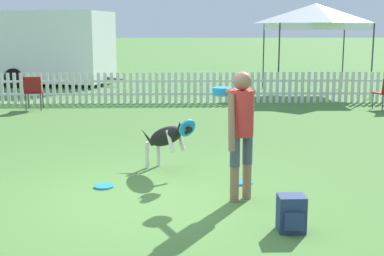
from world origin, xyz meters
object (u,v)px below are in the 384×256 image
Objects in this scene: frisbee_midfield at (104,186)px; frisbee_near_dog at (243,183)px; canopy_tent_main at (315,17)px; equipment_trailer at (44,47)px; handler_person at (240,120)px; backpack_on_grass at (291,214)px; folding_chair_center at (33,90)px; leaping_dog at (167,137)px; frisbee_near_handler at (290,203)px.

frisbee_near_dog is at bearing 3.73° from frisbee_midfield.
equipment_trailer is (-9.21, 2.83, -1.02)m from canopy_tent_main.
handler_person reaches higher than backpack_on_grass.
canopy_tent_main reaches higher than backpack_on_grass.
folding_chair_center is at bearing 85.67° from handler_person.
frisbee_near_handler is (1.46, -1.46, -0.51)m from leaping_dog.
equipment_trailer is at bearing -104.25° from leaping_dog.
frisbee_near_dog is at bearing 42.75° from handler_person.
frisbee_near_dog is (-0.44, 0.87, 0.00)m from frisbee_near_handler.
frisbee_near_handler is at bearing -105.56° from canopy_tent_main.
frisbee_near_handler is at bearing -52.24° from equipment_trailer.
frisbee_near_handler is 1.00× the size of frisbee_midfield.
handler_person is at bearing 115.45° from folding_chair_center.
folding_chair_center is 8.91m from canopy_tent_main.
frisbee_near_dog is 1.75m from backpack_on_grass.
frisbee_near_handler is at bearing -63.17° from frisbee_near_dog.
canopy_tent_main is (5.35, 10.27, 2.40)m from frisbee_midfield.
folding_chair_center reaches higher than backpack_on_grass.
frisbee_near_handler and frisbee_midfield have the same top height.
folding_chair_center is 0.15× the size of equipment_trailer.
frisbee_near_dog is at bearing 116.83° from frisbee_near_handler.
frisbee_midfield is 11.82m from canopy_tent_main.
equipment_trailer reaches higher than frisbee_near_dog.
canopy_tent_main is at bearing 74.44° from frisbee_near_handler.
handler_person is 1.81× the size of folding_chair_center.
handler_person is at bearing 110.92° from backpack_on_grass.
frisbee_near_dog is at bearing 118.62° from folding_chair_center.
frisbee_near_handler is 0.04× the size of equipment_trailer.
folding_chair_center reaches higher than frisbee_near_handler.
backpack_on_grass is (-0.17, -0.85, 0.17)m from frisbee_near_handler.
backpack_on_grass is 0.13× the size of canopy_tent_main.
handler_person is 1.40m from backpack_on_grass.
leaping_dog is (-0.88, 1.23, -0.44)m from handler_person.
frisbee_midfield is 2.66m from backpack_on_grass.
canopy_tent_main is at bearing -150.31° from leaping_dog.
handler_person is 1.16m from frisbee_near_dog.
frisbee_midfield is (-2.28, 0.75, 0.00)m from frisbee_near_handler.
frisbee_near_dog is 0.29× the size of folding_chair_center.
backpack_on_grass is (1.30, -2.31, -0.34)m from leaping_dog.
frisbee_near_handler is (0.58, -0.23, -0.96)m from handler_person.
canopy_tent_main is at bearing 62.50° from frisbee_midfield.
handler_person is at bearing 158.54° from frisbee_near_handler.
frisbee_near_handler is at bearing 117.88° from folding_chair_center.
leaping_dog reaches higher than frisbee_near_handler.
handler_person is 2.02m from frisbee_midfield.
frisbee_near_dog is 11.00m from canopy_tent_main.
folding_chair_center is 6.42m from equipment_trailer.
canopy_tent_main is at bearing 74.75° from backpack_on_grass.
backpack_on_grass is 15.91m from equipment_trailer.
canopy_tent_main is (3.07, 11.02, 2.40)m from frisbee_near_handler.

